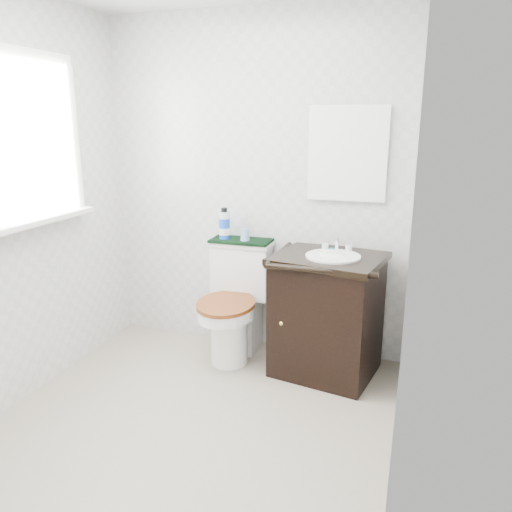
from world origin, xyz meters
The scene contains 13 objects.
floor centered at (0.00, 0.00, 0.00)m, with size 2.40×2.40×0.00m, color #A29C83.
wall_back centered at (0.00, 1.20, 1.20)m, with size 2.40×2.40×0.00m, color silver.
wall_left centered at (-1.10, 0.00, 1.20)m, with size 2.40×2.40×0.00m, color silver.
wall_right centered at (1.10, 0.00, 1.20)m, with size 2.40×2.40×0.00m, color silver.
window centered at (-1.07, 0.25, 1.55)m, with size 0.02×0.70×0.90m, color white.
mirror centered at (0.66, 1.18, 1.45)m, with size 0.50×0.02×0.60m, color silver.
toilet centered at (-0.06, 0.97, 0.36)m, with size 0.45×0.65×0.82m.
vanity centered at (0.61, 0.90, 0.43)m, with size 0.77×0.69×0.92m.
trash_bin centered at (0.45, 0.81, 0.14)m, with size 0.23×0.21×0.28m.
towel centered at (-0.06, 1.09, 0.83)m, with size 0.44×0.22×0.02m, color black.
mouthwash_bottle centered at (-0.18, 1.08, 0.94)m, with size 0.08×0.08×0.23m.
cup centered at (-0.02, 1.07, 0.88)m, with size 0.07×0.07×0.08m, color #7CA0CB.
soap_bar centered at (0.61, 1.04, 0.83)m, with size 0.07×0.05×0.02m, color #1B7884.
Camera 1 is at (1.13, -2.19, 1.65)m, focal length 35.00 mm.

